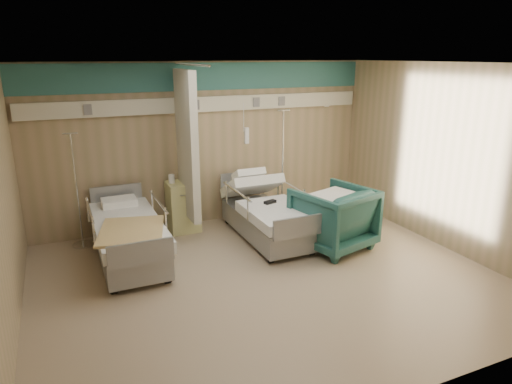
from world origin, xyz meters
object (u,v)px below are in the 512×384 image
visitor_armchair (333,218)px  iv_stand_right (282,196)px  bedside_cabinet (183,207)px  bed_left (129,241)px  bed_right (267,220)px  iv_stand_left (81,224)px

visitor_armchair → iv_stand_right: (-0.10, 1.55, -0.08)m
iv_stand_right → bedside_cabinet: bearing=176.8°
bed_left → visitor_armchair: bearing=-14.1°
bed_right → bedside_cabinet: size_ratio=2.54×
iv_stand_right → iv_stand_left: iv_stand_right is taller
bed_right → iv_stand_right: size_ratio=1.09×
bed_left → bedside_cabinet: 1.39m
bed_left → visitor_armchair: size_ratio=2.02×
bed_right → visitor_armchair: 1.10m
bed_left → iv_stand_left: bearing=123.5°
bedside_cabinet → bed_right: bearing=-38.0°
bedside_cabinet → iv_stand_left: iv_stand_left is taller
bed_left → iv_stand_left: size_ratio=1.20×
bedside_cabinet → iv_stand_left: (-1.64, -0.00, -0.06)m
bed_right → iv_stand_left: bearing=162.2°
iv_stand_right → iv_stand_left: 3.48m
bedside_cabinet → iv_stand_left: size_ratio=0.47×
bed_right → iv_stand_right: 1.06m
bed_right → iv_stand_right: iv_stand_right is taller
bed_right → visitor_armchair: size_ratio=2.02×
bedside_cabinet → iv_stand_right: (1.83, -0.10, -0.02)m
bed_left → visitor_armchair: 3.08m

